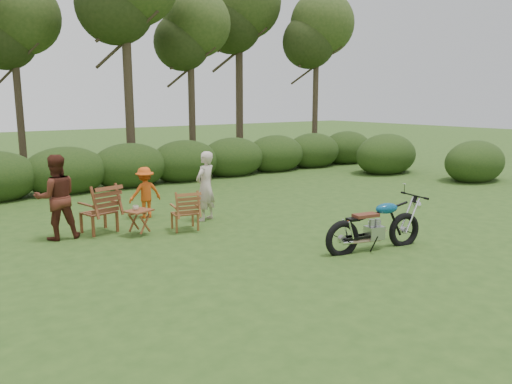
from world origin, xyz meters
TOP-DOWN VIEW (x-y plane):
  - ground at (0.00, 0.00)m, footprint 80.00×80.00m
  - tree_line at (0.50, 9.74)m, footprint 22.52×11.62m
  - motorcycle at (1.00, -0.30)m, footprint 2.12×1.14m
  - lawn_chair_right at (-1.18, 3.07)m, footprint 0.71×0.71m
  - lawn_chair_left at (-2.75, 3.94)m, footprint 0.84×0.84m
  - side_table at (-2.15, 3.23)m, footprint 0.64×0.59m
  - cup at (-2.20, 3.28)m, footprint 0.16×0.16m
  - adult_a at (-0.37, 3.55)m, footprint 0.69×0.59m
  - adult_b at (-3.58, 3.93)m, footprint 0.89×0.72m
  - child at (-1.40, 4.61)m, footprint 0.78×0.45m

SIDE VIEW (x-z plane):
  - ground at x=0.00m, z-range 0.00..0.00m
  - motorcycle at x=1.00m, z-range -0.57..0.57m
  - lawn_chair_right at x=-1.18m, z-range -0.43..0.43m
  - lawn_chair_left at x=-2.75m, z-range -0.52..0.52m
  - adult_a at x=-0.37m, z-range -0.80..0.80m
  - adult_b at x=-3.58m, z-range -0.86..0.86m
  - child at x=-1.40m, z-range -0.61..0.61m
  - side_table at x=-2.15m, z-range 0.00..0.53m
  - cup at x=-2.20m, z-range 0.53..0.63m
  - tree_line at x=0.50m, z-range -0.26..7.88m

